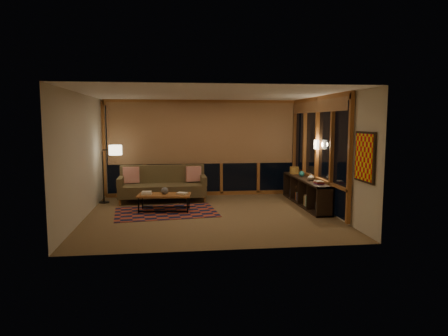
{
  "coord_description": "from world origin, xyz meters",
  "views": [
    {
      "loc": [
        -0.76,
        -8.81,
        2.11
      ],
      "look_at": [
        0.37,
        0.42,
        1.02
      ],
      "focal_mm": 32.0,
      "sensor_mm": 36.0,
      "label": 1
    }
  ],
  "objects": [
    {
      "name": "wall_sconce",
      "position": [
        2.62,
        0.45,
        1.55
      ],
      "size": [
        0.12,
        0.18,
        0.22
      ],
      "primitive_type": null,
      "color": "#F9E9BC",
      "rests_on": "walls"
    },
    {
      "name": "pillow_right",
      "position": [
        -0.28,
        1.88,
        0.66
      ],
      "size": [
        0.42,
        0.2,
        0.4
      ],
      "primitive_type": null,
      "rotation": [
        0.0,
        0.0,
        0.18
      ],
      "color": "red",
      "rests_on": "sofa"
    },
    {
      "name": "vase",
      "position": [
        2.49,
        0.42,
        0.77
      ],
      "size": [
        0.17,
        0.17,
        0.17
      ],
      "primitive_type": "imported",
      "rotation": [
        0.0,
        0.0,
        -0.07
      ],
      "color": "#BAAB93",
      "rests_on": "bookshelf"
    },
    {
      "name": "floor_lamp",
      "position": [
        -2.62,
        1.71,
        0.75
      ],
      "size": [
        0.56,
        0.42,
        1.51
      ],
      "primitive_type": null,
      "rotation": [
        0.0,
        0.0,
        -0.2
      ],
      "color": "black",
      "rests_on": "floor"
    },
    {
      "name": "area_rug",
      "position": [
        -0.99,
        0.39,
        0.01
      ],
      "size": [
        2.48,
        1.8,
        0.01
      ],
      "primitive_type": "cube",
      "rotation": [
        0.0,
        0.0,
        0.12
      ],
      "color": "#A83F24",
      "rests_on": "floor"
    },
    {
      "name": "pillow_left",
      "position": [
        -1.93,
        1.89,
        0.67
      ],
      "size": [
        0.44,
        0.22,
        0.42
      ],
      "primitive_type": null,
      "rotation": [
        0.0,
        0.0,
        0.19
      ],
      "color": "red",
      "rests_on": "sofa"
    },
    {
      "name": "coffee_table",
      "position": [
        -1.03,
        0.5,
        0.2
      ],
      "size": [
        1.27,
        0.69,
        0.41
      ],
      "primitive_type": null,
      "rotation": [
        0.0,
        0.0,
        -0.11
      ],
      "color": "#B45A25",
      "rests_on": "floor"
    },
    {
      "name": "floor",
      "position": [
        0.0,
        0.0,
        0.0
      ],
      "size": [
        5.5,
        5.0,
        0.01
      ],
      "primitive_type": "cube",
      "color": "olive",
      "rests_on": "ground"
    },
    {
      "name": "wall_art",
      "position": [
        2.71,
        -1.85,
        1.45
      ],
      "size": [
        0.06,
        0.74,
        0.94
      ],
      "primitive_type": null,
      "color": "red",
      "rests_on": "walls"
    },
    {
      "name": "ceramic_pot",
      "position": [
        -1.02,
        0.5,
        0.49
      ],
      "size": [
        0.18,
        0.18,
        0.17
      ],
      "primitive_type": "sphere",
      "rotation": [
        0.0,
        0.0,
        0.08
      ],
      "color": "black",
      "rests_on": "coffee_table"
    },
    {
      "name": "book_stack_a",
      "position": [
        -1.44,
        0.53,
        0.44
      ],
      "size": [
        0.24,
        0.19,
        0.07
      ],
      "primitive_type": null,
      "rotation": [
        0.0,
        0.0,
        -0.05
      ],
      "color": "#EFE1C9",
      "rests_on": "coffee_table"
    },
    {
      "name": "window_wall_back",
      "position": [
        0.0,
        2.43,
        1.35
      ],
      "size": [
        5.3,
        0.16,
        2.6
      ],
      "primitive_type": null,
      "color": "#B45A25",
      "rests_on": "walls"
    },
    {
      "name": "basket",
      "position": [
        2.47,
        1.7,
        0.77
      ],
      "size": [
        0.28,
        0.28,
        0.19
      ],
      "primitive_type": "cylinder",
      "rotation": [
        0.0,
        0.0,
        0.11
      ],
      "color": "olive",
      "rests_on": "bookshelf"
    },
    {
      "name": "bookshelf",
      "position": [
        2.49,
        0.78,
        0.34
      ],
      "size": [
        0.4,
        2.72,
        0.68
      ],
      "primitive_type": null,
      "color": "black",
      "rests_on": "floor"
    },
    {
      "name": "sofa",
      "position": [
        -1.1,
        1.67,
        0.46
      ],
      "size": [
        2.26,
        0.96,
        0.92
      ],
      "primitive_type": null,
      "rotation": [
        0.0,
        0.0,
        0.02
      ],
      "color": "brown",
      "rests_on": "floor"
    },
    {
      "name": "book_stack_b",
      "position": [
        -0.61,
        0.42,
        0.43
      ],
      "size": [
        0.27,
        0.25,
        0.04
      ],
      "primitive_type": null,
      "rotation": [
        0.0,
        0.0,
        -0.46
      ],
      "color": "#EFE1C9",
      "rests_on": "coffee_table"
    },
    {
      "name": "shelf_book_stack",
      "position": [
        2.49,
        -0.14,
        0.72
      ],
      "size": [
        0.21,
        0.28,
        0.08
      ],
      "primitive_type": null,
      "rotation": [
        0.0,
        0.0,
        0.1
      ],
      "color": "#EFE1C9",
      "rests_on": "bookshelf"
    },
    {
      "name": "window_wall_right",
      "position": [
        2.68,
        0.6,
        1.35
      ],
      "size": [
        0.16,
        3.7,
        2.6
      ],
      "primitive_type": null,
      "color": "#B45A25",
      "rests_on": "walls"
    },
    {
      "name": "ceiling",
      "position": [
        0.0,
        0.0,
        2.7
      ],
      "size": [
        5.5,
        5.0,
        0.01
      ],
      "primitive_type": "cube",
      "color": "white",
      "rests_on": "walls"
    },
    {
      "name": "walls",
      "position": [
        0.0,
        0.0,
        1.35
      ],
      "size": [
        5.51,
        5.01,
        2.7
      ],
      "color": "beige",
      "rests_on": "floor"
    },
    {
      "name": "teal_bowl",
      "position": [
        2.49,
        1.12,
        0.75
      ],
      "size": [
        0.18,
        0.18,
        0.14
      ],
      "primitive_type": "sphere",
      "rotation": [
        0.0,
        0.0,
        -0.25
      ],
      "color": "#217776",
      "rests_on": "bookshelf"
    }
  ]
}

